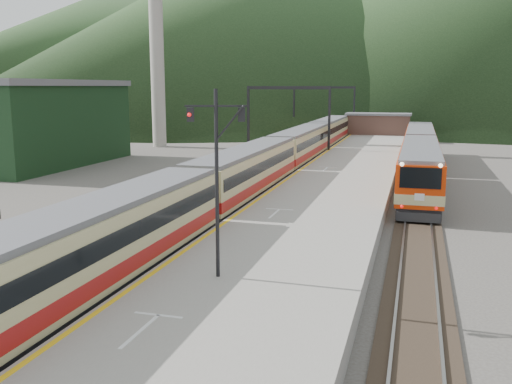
% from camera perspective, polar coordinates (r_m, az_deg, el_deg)
% --- Properties ---
extents(track_main, '(2.60, 200.00, 0.23)m').
position_cam_1_polar(track_main, '(49.82, 2.60, 1.41)').
color(track_main, black).
rests_on(track_main, ground).
extents(track_far, '(2.60, 200.00, 0.23)m').
position_cam_1_polar(track_far, '(51.17, -2.86, 1.65)').
color(track_far, black).
rests_on(track_far, ground).
extents(track_second, '(2.60, 200.00, 0.23)m').
position_cam_1_polar(track_second, '(48.54, 15.94, 0.78)').
color(track_second, black).
rests_on(track_second, ground).
extents(platform, '(8.00, 100.00, 1.00)m').
position_cam_1_polar(platform, '(46.83, 8.73, 1.25)').
color(platform, gray).
rests_on(platform, ground).
extents(gantry_near, '(9.55, 0.25, 8.00)m').
position_cam_1_polar(gantry_near, '(64.49, 3.23, 8.40)').
color(gantry_near, black).
rests_on(gantry_near, ground).
extents(gantry_far, '(9.55, 0.25, 8.00)m').
position_cam_1_polar(gantry_far, '(89.05, 6.79, 8.92)').
color(gantry_far, black).
rests_on(gantry_far, ground).
extents(warehouse, '(14.50, 20.50, 8.60)m').
position_cam_1_polar(warehouse, '(63.56, -22.47, 6.45)').
color(warehouse, black).
rests_on(warehouse, ground).
extents(smokestack, '(1.80, 1.80, 30.00)m').
position_cam_1_polar(smokestack, '(77.71, -9.94, 15.57)').
color(smokestack, '#9E998E').
rests_on(smokestack, ground).
extents(station_shed, '(9.40, 4.40, 3.10)m').
position_cam_1_polar(station_shed, '(86.25, 12.12, 6.71)').
color(station_shed, '#4E332A').
rests_on(station_shed, platform).
extents(hill_a, '(180.00, 180.00, 60.00)m').
position_cam_1_polar(hill_a, '(205.60, 1.33, 16.66)').
color(hill_a, '#223E1D').
rests_on(hill_a, ground).
extents(hill_b, '(220.00, 220.00, 75.00)m').
position_cam_1_polar(hill_b, '(240.47, 21.10, 16.89)').
color(hill_b, '#223E1D').
rests_on(hill_b, ground).
extents(hill_d, '(200.00, 200.00, 55.00)m').
position_cam_1_polar(hill_d, '(281.16, -12.46, 14.25)').
color(hill_d, '#223E1D').
rests_on(hill_d, ground).
extents(main_train, '(2.76, 75.85, 3.37)m').
position_cam_1_polar(main_train, '(48.49, 2.32, 3.37)').
color(main_train, tan).
rests_on(main_train, track_main).
extents(second_train, '(2.79, 38.00, 3.40)m').
position_cam_1_polar(second_train, '(52.54, 16.05, 3.54)').
color(second_train, red).
rests_on(second_train, track_second).
extents(signal_mast, '(2.14, 0.73, 6.86)m').
position_cam_1_polar(signal_mast, '(20.44, -3.96, 2.77)').
color(signal_mast, black).
rests_on(signal_mast, platform).
extents(short_signal_b, '(0.25, 0.21, 2.27)m').
position_cam_1_polar(short_signal_b, '(35.49, -7.82, -0.09)').
color(short_signal_b, black).
rests_on(short_signal_b, ground).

